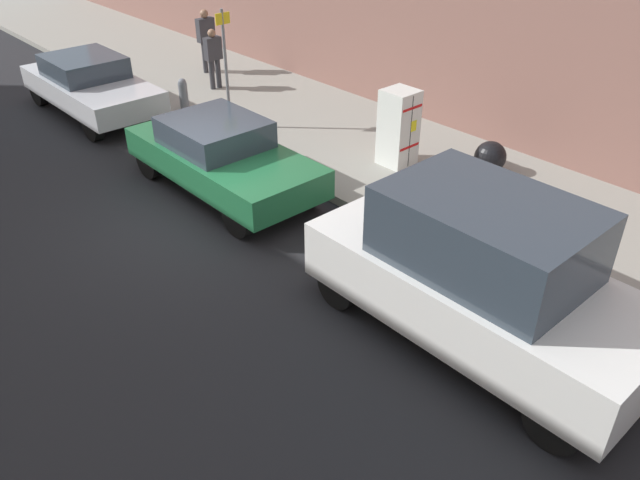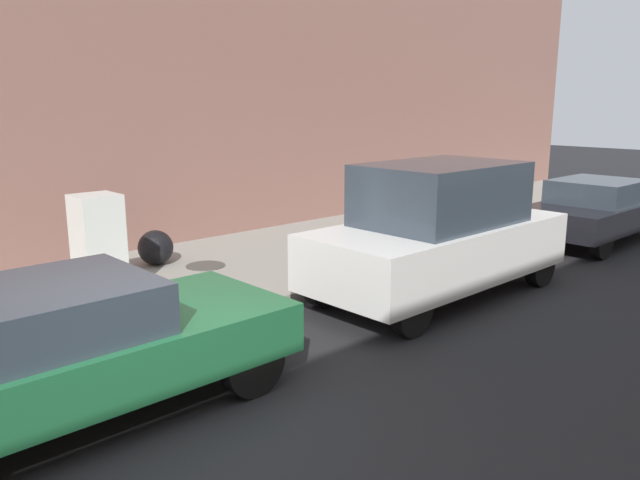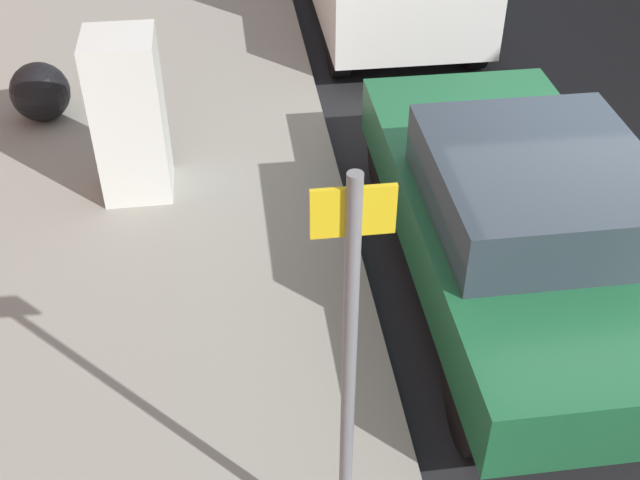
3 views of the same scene
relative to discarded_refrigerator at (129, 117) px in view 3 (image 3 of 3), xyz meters
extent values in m
plane|color=black|center=(4.25, -1.17, -0.95)|extent=(80.00, 80.00, 0.00)
cube|color=gray|center=(-0.23, -1.17, -0.87)|extent=(4.35, 44.00, 0.17)
cube|color=silver|center=(0.00, 0.00, 0.00)|extent=(0.62, 0.64, 1.56)
cube|color=black|center=(0.00, 0.32, 0.00)|extent=(0.01, 0.01, 1.48)
cube|color=yellow|center=(-0.08, 0.32, 0.11)|extent=(0.16, 0.01, 0.22)
cube|color=red|center=(0.00, 0.32, 0.50)|extent=(0.56, 0.01, 0.05)
cube|color=red|center=(0.00, 0.32, -0.31)|extent=(0.56, 0.01, 0.05)
cylinder|color=#47443F|center=(-0.39, 2.11, -0.77)|extent=(0.70, 0.70, 0.02)
cylinder|color=slate|center=(1.37, -3.98, 0.55)|extent=(0.07, 0.07, 2.66)
cube|color=yellow|center=(1.37, -3.96, 1.68)|extent=(0.36, 0.02, 0.24)
sphere|color=black|center=(-1.10, 1.51, -0.46)|extent=(0.63, 0.63, 0.63)
cube|color=#1E6038|center=(3.16, -1.63, -0.31)|extent=(1.82, 4.30, 0.55)
cube|color=#2D3842|center=(3.16, -1.84, 0.22)|extent=(1.60, 1.81, 0.50)
cylinder|color=black|center=(2.38, -0.09, -0.58)|extent=(0.22, 0.74, 0.74)
cylinder|color=black|center=(3.94, -0.09, -0.58)|extent=(0.22, 0.74, 0.74)
cylinder|color=black|center=(2.38, -3.16, -0.58)|extent=(0.22, 0.74, 0.74)
cylinder|color=black|center=(2.30, 2.48, -0.61)|extent=(0.22, 0.68, 0.68)
cylinder|color=black|center=(4.01, 2.48, -0.61)|extent=(0.22, 0.68, 0.68)
camera|label=1|loc=(9.10, 7.71, 4.76)|focal=35.00mm
camera|label=2|loc=(8.95, -3.78, 2.13)|focal=35.00mm
camera|label=3|loc=(0.89, -6.58, 3.62)|focal=45.00mm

